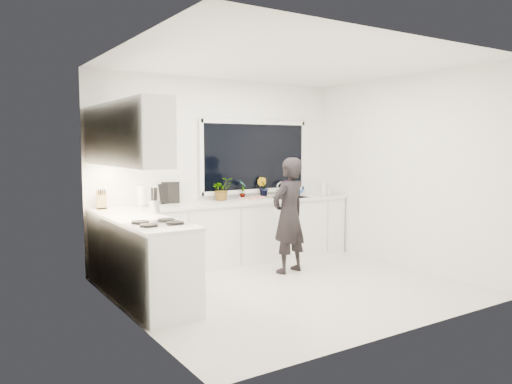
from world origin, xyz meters
TOP-DOWN VIEW (x-y plane):
  - floor at (0.00, 0.00)m, footprint 4.00×3.50m
  - wall_back at (0.00, 1.76)m, footprint 4.00×0.02m
  - wall_left at (-2.01, 0.00)m, footprint 0.02×3.50m
  - wall_right at (2.01, 0.00)m, footprint 0.02×3.50m
  - ceiling at (0.00, 0.00)m, footprint 4.00×3.50m
  - window at (0.60, 1.73)m, footprint 1.80×0.02m
  - base_cabinets_back at (0.00, 1.45)m, footprint 3.92×0.58m
  - base_cabinets_left at (-1.67, 0.35)m, footprint 0.58×1.60m
  - countertop_back at (0.00, 1.44)m, footprint 3.94×0.62m
  - countertop_left at (-1.67, 0.35)m, footprint 0.62×1.60m
  - upper_cabinets at (-1.79, 0.70)m, footprint 0.34×2.10m
  - sink at (1.05, 1.45)m, footprint 0.58×0.42m
  - faucet at (1.05, 1.65)m, footprint 0.03×0.03m
  - stovetop at (-1.69, -0.00)m, footprint 0.56×0.48m
  - person at (0.42, 0.60)m, footprint 0.64×0.49m
  - pizza_tray at (0.41, 1.42)m, footprint 0.53×0.45m
  - pizza at (0.41, 1.42)m, footprint 0.48×0.40m
  - watering_can at (1.31, 1.61)m, footprint 0.16×0.16m
  - paper_towel_roll at (-1.30, 1.55)m, footprint 0.13×0.13m
  - knife_block at (-1.81, 1.59)m, footprint 0.15×0.12m
  - utensil_crock at (-1.41, 0.80)m, footprint 0.13×0.13m
  - picture_frame_large at (-0.90, 1.69)m, footprint 0.21×0.09m
  - picture_frame_small at (-0.82, 1.69)m, footprint 0.24×0.11m
  - herb_plants at (0.25, 1.61)m, footprint 1.42×0.30m
  - soap_bottles at (1.66, 1.30)m, footprint 0.23×0.14m

SIDE VIEW (x-z plane):
  - floor at x=0.00m, z-range -0.02..0.00m
  - base_cabinets_back at x=0.00m, z-range 0.00..0.88m
  - base_cabinets_left at x=-1.67m, z-range 0.00..0.88m
  - person at x=0.42m, z-range 0.00..1.56m
  - sink at x=1.05m, z-range 0.80..0.94m
  - countertop_back at x=0.00m, z-range 0.88..0.92m
  - countertop_left at x=-1.67m, z-range 0.88..0.92m
  - stovetop at x=-1.69m, z-range 0.92..0.95m
  - pizza_tray at x=0.41m, z-range 0.92..0.95m
  - pizza at x=0.41m, z-range 0.95..0.96m
  - watering_can at x=1.31m, z-range 0.92..1.05m
  - utensil_crock at x=-1.41m, z-range 0.92..1.08m
  - faucet at x=1.05m, z-range 0.92..1.14m
  - knife_block at x=-1.81m, z-range 0.92..1.14m
  - soap_bottles at x=1.66m, z-range 0.91..1.19m
  - paper_towel_roll at x=-1.30m, z-range 0.92..1.18m
  - picture_frame_large at x=-0.90m, z-range 0.92..1.20m
  - picture_frame_small at x=-0.82m, z-range 0.92..1.22m
  - herb_plants at x=0.25m, z-range 0.91..1.25m
  - wall_back at x=0.00m, z-range 0.00..2.70m
  - wall_left at x=-2.01m, z-range 0.00..2.70m
  - wall_right at x=2.01m, z-range 0.00..2.70m
  - window at x=0.60m, z-range 1.05..2.05m
  - upper_cabinets at x=-1.79m, z-range 1.50..2.20m
  - ceiling at x=0.00m, z-range 2.70..2.72m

